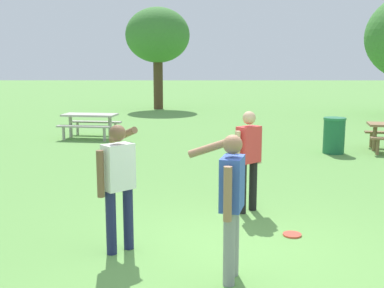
{
  "coord_description": "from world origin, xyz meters",
  "views": [
    {
      "loc": [
        -0.54,
        -5.66,
        2.39
      ],
      "look_at": [
        -0.59,
        2.45,
        1.0
      ],
      "focal_mm": 44.35,
      "sensor_mm": 36.0,
      "label": 1
    }
  ],
  "objects_px": {
    "trash_can_beside_table": "(334,135)",
    "tree_tall_left": "(158,36)",
    "person_catcher": "(248,155)",
    "person_bystander": "(231,196)",
    "picnic_table_far": "(90,120)",
    "person_thrower": "(118,178)",
    "frisbee": "(292,235)"
  },
  "relations": [
    {
      "from": "frisbee",
      "to": "picnic_table_far",
      "type": "distance_m",
      "value": 10.0
    },
    {
      "from": "picnic_table_far",
      "to": "tree_tall_left",
      "type": "xyz_separation_m",
      "value": [
        1.46,
        9.71,
        3.18
      ]
    },
    {
      "from": "frisbee",
      "to": "tree_tall_left",
      "type": "relative_size",
      "value": 0.05
    },
    {
      "from": "person_bystander",
      "to": "tree_tall_left",
      "type": "xyz_separation_m",
      "value": [
        -2.31,
        19.87,
        2.78
      ]
    },
    {
      "from": "frisbee",
      "to": "tree_tall_left",
      "type": "distance_m",
      "value": 19.15
    },
    {
      "from": "frisbee",
      "to": "picnic_table_far",
      "type": "xyz_separation_m",
      "value": [
        -4.75,
        8.78,
        0.55
      ]
    },
    {
      "from": "person_bystander",
      "to": "frisbee",
      "type": "xyz_separation_m",
      "value": [
        0.98,
        1.38,
        -0.95
      ]
    },
    {
      "from": "frisbee",
      "to": "trash_can_beside_table",
      "type": "height_order",
      "value": "trash_can_beside_table"
    },
    {
      "from": "trash_can_beside_table",
      "to": "tree_tall_left",
      "type": "distance_m",
      "value": 13.94
    },
    {
      "from": "trash_can_beside_table",
      "to": "person_bystander",
      "type": "bearing_deg",
      "value": -113.79
    },
    {
      "from": "trash_can_beside_table",
      "to": "tree_tall_left",
      "type": "relative_size",
      "value": 0.18
    },
    {
      "from": "person_thrower",
      "to": "tree_tall_left",
      "type": "relative_size",
      "value": 0.32
    },
    {
      "from": "person_thrower",
      "to": "tree_tall_left",
      "type": "bearing_deg",
      "value": 92.86
    },
    {
      "from": "person_bystander",
      "to": "tree_tall_left",
      "type": "distance_m",
      "value": 20.19
    },
    {
      "from": "person_bystander",
      "to": "picnic_table_far",
      "type": "distance_m",
      "value": 10.84
    },
    {
      "from": "person_catcher",
      "to": "tree_tall_left",
      "type": "bearing_deg",
      "value": 99.06
    },
    {
      "from": "tree_tall_left",
      "to": "person_catcher",
      "type": "bearing_deg",
      "value": -80.94
    },
    {
      "from": "person_bystander",
      "to": "frisbee",
      "type": "distance_m",
      "value": 1.94
    },
    {
      "from": "person_catcher",
      "to": "tree_tall_left",
      "type": "relative_size",
      "value": 0.32
    },
    {
      "from": "person_bystander",
      "to": "trash_can_beside_table",
      "type": "xyz_separation_m",
      "value": [
        3.32,
        7.53,
        -0.48
      ]
    },
    {
      "from": "person_bystander",
      "to": "frisbee",
      "type": "relative_size",
      "value": 6.29
    },
    {
      "from": "picnic_table_far",
      "to": "tree_tall_left",
      "type": "distance_m",
      "value": 10.32
    },
    {
      "from": "person_bystander",
      "to": "picnic_table_far",
      "type": "relative_size",
      "value": 0.87
    },
    {
      "from": "picnic_table_far",
      "to": "person_catcher",
      "type": "bearing_deg",
      "value": -61.16
    },
    {
      "from": "person_thrower",
      "to": "trash_can_beside_table",
      "type": "distance_m",
      "value": 8.19
    },
    {
      "from": "frisbee",
      "to": "picnic_table_far",
      "type": "height_order",
      "value": "picnic_table_far"
    },
    {
      "from": "frisbee",
      "to": "trash_can_beside_table",
      "type": "distance_m",
      "value": 6.6
    },
    {
      "from": "frisbee",
      "to": "picnic_table_far",
      "type": "relative_size",
      "value": 0.14
    },
    {
      "from": "frisbee",
      "to": "tree_tall_left",
      "type": "xyz_separation_m",
      "value": [
        -3.29,
        18.49,
        3.73
      ]
    },
    {
      "from": "person_bystander",
      "to": "picnic_table_far",
      "type": "xyz_separation_m",
      "value": [
        -3.77,
        10.15,
        -0.4
      ]
    },
    {
      "from": "person_thrower",
      "to": "frisbee",
      "type": "distance_m",
      "value": 2.58
    },
    {
      "from": "person_catcher",
      "to": "frisbee",
      "type": "bearing_deg",
      "value": -64.87
    }
  ]
}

